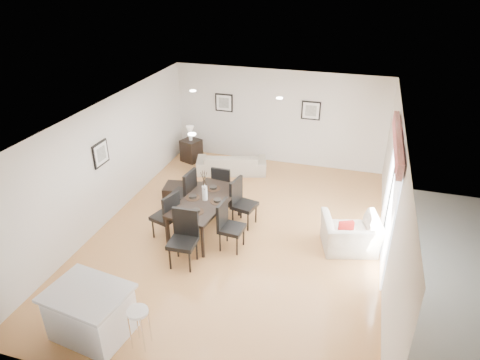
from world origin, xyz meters
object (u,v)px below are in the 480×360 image
(sofa, at_px, (231,163))
(side_table, at_px, (191,150))
(dining_chair_head, at_px, (184,234))
(dining_chair_wfar, at_px, (186,191))
(dining_chair_wnear, at_px, (168,213))
(armchair, at_px, (350,234))
(dining_table, at_px, (205,203))
(bar_stool, at_px, (138,316))
(kitchen_island, at_px, (91,312))
(dining_chair_efar, at_px, (241,200))
(dining_chair_foot, at_px, (222,184))
(dining_chair_enear, at_px, (228,223))
(coffee_table, at_px, (184,193))

(sofa, bearing_deg, side_table, -31.50)
(dining_chair_head, bearing_deg, dining_chair_wfar, 109.32)
(dining_chair_wnear, bearing_deg, armchair, 117.00)
(dining_table, distance_m, bar_stool, 3.25)
(kitchen_island, bearing_deg, dining_chair_wfar, 96.98)
(dining_chair_head, bearing_deg, dining_chair_efar, 65.46)
(side_table, bearing_deg, kitchen_island, -81.24)
(bar_stool, bearing_deg, side_table, 105.81)
(dining_chair_foot, bearing_deg, dining_chair_head, 90.13)
(dining_table, relative_size, dining_chair_head, 1.73)
(armchair, relative_size, dining_chair_enear, 1.05)
(sofa, relative_size, dining_chair_head, 1.68)
(armchair, height_order, dining_chair_foot, dining_chair_foot)
(coffee_table, height_order, bar_stool, bar_stool)
(dining_chair_efar, height_order, side_table, dining_chair_efar)
(coffee_table, bearing_deg, dining_chair_efar, -29.82)
(dining_chair_efar, relative_size, coffee_table, 1.13)
(dining_chair_wnear, height_order, dining_chair_wfar, dining_chair_wfar)
(dining_chair_efar, bearing_deg, bar_stool, -175.11)
(sofa, height_order, dining_chair_wnear, dining_chair_wnear)
(dining_chair_wnear, xyz_separation_m, dining_chair_efar, (1.30, 0.97, 0.00))
(armchair, relative_size, dining_chair_efar, 1.02)
(dining_chair_wnear, xyz_separation_m, kitchen_island, (-0.04, -2.76, -0.17))
(dining_chair_efar, distance_m, dining_chair_head, 1.75)
(sofa, xyz_separation_m, dining_table, (0.34, -2.92, 0.42))
(dining_table, bearing_deg, dining_chair_enear, -27.00)
(dining_chair_wfar, bearing_deg, coffee_table, -145.34)
(dining_table, bearing_deg, coffee_table, 139.89)
(sofa, bearing_deg, dining_chair_efar, 96.37)
(dining_chair_head, xyz_separation_m, kitchen_island, (-0.69, -2.11, -0.20))
(kitchen_island, bearing_deg, dining_chair_efar, 77.95)
(kitchen_island, distance_m, bar_stool, 0.86)
(coffee_table, distance_m, kitchen_island, 4.37)
(sofa, bearing_deg, dining_chair_head, 79.00)
(sofa, xyz_separation_m, bar_stool, (0.50, -6.17, 0.33))
(dining_chair_wfar, distance_m, dining_chair_head, 1.71)
(dining_chair_enear, bearing_deg, coffee_table, 51.12)
(dining_chair_enear, bearing_deg, dining_chair_efar, 4.72)
(armchair, xyz_separation_m, dining_chair_enear, (-2.41, -0.64, 0.23))
(armchair, bearing_deg, dining_chair_foot, -32.90)
(dining_chair_enear, height_order, dining_chair_head, dining_chair_head)
(armchair, height_order, side_table, armchair)
(coffee_table, xyz_separation_m, side_table, (-0.72, 2.21, 0.13))
(dining_chair_head, relative_size, coffee_table, 1.19)
(sofa, relative_size, kitchen_island, 1.43)
(dining_table, xyz_separation_m, dining_chair_enear, (0.65, -0.46, -0.10))
(side_table, relative_size, kitchen_island, 0.49)
(sofa, distance_m, dining_chair_foot, 1.83)
(dining_table, distance_m, dining_chair_wnear, 0.82)
(dining_table, bearing_deg, side_table, 125.25)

